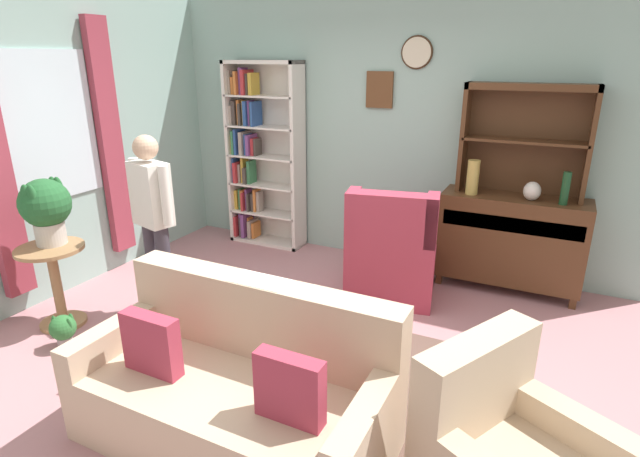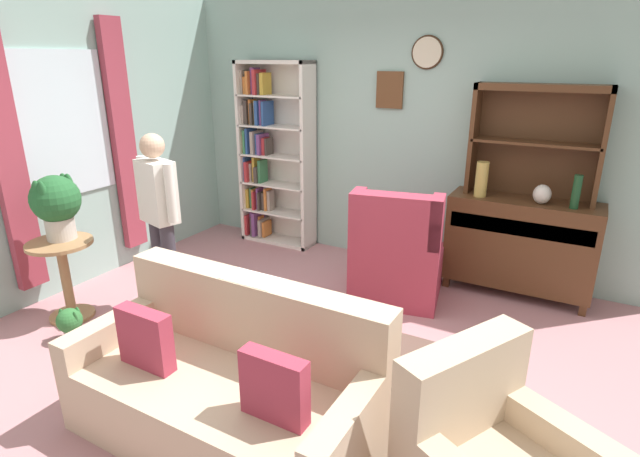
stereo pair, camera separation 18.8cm
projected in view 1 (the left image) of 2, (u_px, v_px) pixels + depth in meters
The scene contains 16 objects.
ground_plane at pixel (297, 352), 3.81m from camera, with size 5.40×4.60×0.02m, color #B27A7F.
wall_back at pixel (392, 131), 5.15m from camera, with size 5.00×0.09×2.80m.
wall_left at pixel (45, 145), 4.39m from camera, with size 0.16×4.20×2.80m.
area_rug at pixel (302, 379), 3.46m from camera, with size 2.34×1.87×0.01m, color brown.
bookshelf at pixel (259, 156), 5.73m from camera, with size 0.90×0.30×2.10m.
sideboard at pixel (510, 239), 4.68m from camera, with size 1.30×0.45×0.92m.
sideboard_hutch at pixel (527, 125), 4.43m from camera, with size 1.10×0.26×1.00m.
vase_tall at pixel (473, 177), 4.58m from camera, with size 0.11×0.11×0.32m, color tan.
vase_round at pixel (532, 191), 4.41m from camera, with size 0.15×0.15×0.17m, color beige.
bottle_wine at pixel (565, 188), 4.26m from camera, with size 0.07×0.07×0.29m, color #194223.
couch_floral at pixel (238, 391), 2.86m from camera, with size 1.81×0.86×0.90m.
wingback_chair at pixel (392, 258), 4.56m from camera, with size 0.92×0.94×1.05m.
plant_stand at pixel (55, 277), 4.05m from camera, with size 0.52×0.52×0.70m.
potted_plant_large at pixel (46, 206), 3.93m from camera, with size 0.39×0.39×0.54m.
potted_plant_small at pixel (63, 329), 3.80m from camera, with size 0.20×0.20×0.27m.
person_reading at pixel (153, 214), 4.09m from camera, with size 0.52×0.28×1.56m.
Camera 1 is at (1.59, -2.87, 2.14)m, focal length 27.82 mm.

